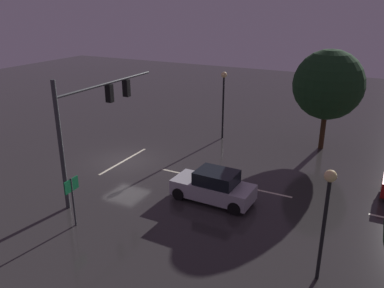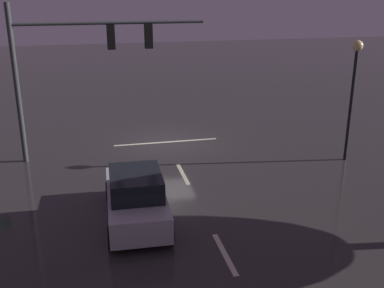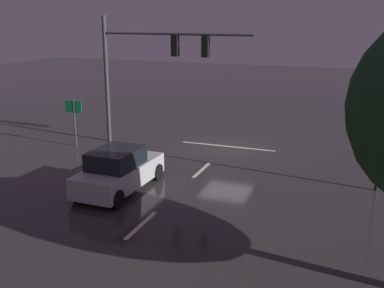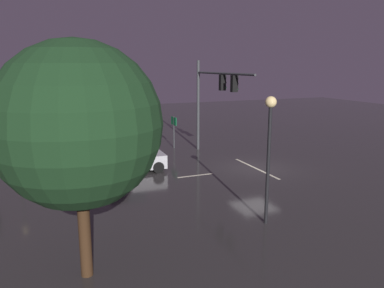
# 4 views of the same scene
# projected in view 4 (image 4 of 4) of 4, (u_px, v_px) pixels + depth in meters

# --- Properties ---
(ground_plane) EXTENTS (80.00, 80.00, 0.00)m
(ground_plane) POSITION_uv_depth(u_px,v_px,m) (255.00, 168.00, 23.21)
(ground_plane) COLOR #2D2B2B
(traffic_signal_assembly) EXTENTS (7.93, 0.47, 6.60)m
(traffic_signal_assembly) POSITION_uv_depth(u_px,v_px,m) (213.00, 92.00, 25.30)
(traffic_signal_assembly) COLOR #383A3D
(traffic_signal_assembly) RESTS_ON ground_plane
(lane_dash_far) EXTENTS (0.16, 2.20, 0.01)m
(lane_dash_far) POSITION_uv_depth(u_px,v_px,m) (195.00, 175.00, 21.73)
(lane_dash_far) COLOR beige
(lane_dash_far) RESTS_ON ground_plane
(lane_dash_mid) EXTENTS (0.16, 2.20, 0.01)m
(lane_dash_mid) POSITION_uv_depth(u_px,v_px,m) (89.00, 188.00, 19.51)
(lane_dash_mid) COLOR beige
(lane_dash_mid) RESTS_ON ground_plane
(stop_bar) EXTENTS (5.00, 0.16, 0.01)m
(stop_bar) POSITION_uv_depth(u_px,v_px,m) (256.00, 168.00, 23.24)
(stop_bar) COLOR beige
(stop_bar) RESTS_ON ground_plane
(car_approaching) EXTENTS (2.01, 4.41, 1.70)m
(car_approaching) POSITION_uv_depth(u_px,v_px,m) (128.00, 159.00, 22.31)
(car_approaching) COLOR #B7B7BC
(car_approaching) RESTS_ON ground_plane
(street_lamp_left_kerb) EXTENTS (0.44, 0.44, 5.12)m
(street_lamp_left_kerb) POSITION_uv_depth(u_px,v_px,m) (269.00, 136.00, 14.47)
(street_lamp_left_kerb) COLOR black
(street_lamp_left_kerb) RESTS_ON ground_plane
(street_lamp_right_kerb) EXTENTS (0.44, 0.44, 4.51)m
(street_lamp_right_kerb) POSITION_uv_depth(u_px,v_px,m) (15.00, 116.00, 23.06)
(street_lamp_right_kerb) COLOR black
(street_lamp_right_kerb) RESTS_ON ground_plane
(route_sign) EXTENTS (0.90, 0.12, 2.45)m
(route_sign) POSITION_uv_depth(u_px,v_px,m) (174.00, 125.00, 28.59)
(route_sign) COLOR #383A3D
(route_sign) RESTS_ON ground_plane
(tree_left_near) EXTENTS (4.78, 4.78, 7.01)m
(tree_left_near) POSITION_uv_depth(u_px,v_px,m) (78.00, 125.00, 10.51)
(tree_left_near) COLOR #382314
(tree_left_near) RESTS_ON ground_plane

